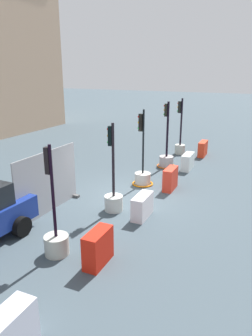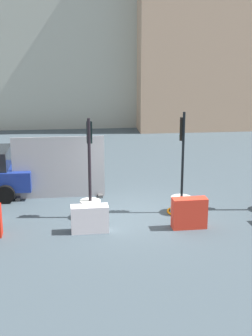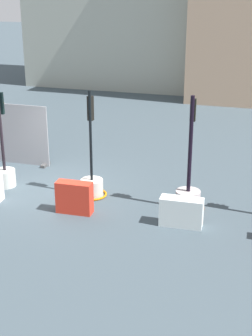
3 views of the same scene
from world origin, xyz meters
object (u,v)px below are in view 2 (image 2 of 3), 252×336
traffic_light_2 (90,201)px  traffic_light_3 (181,199)px  construction_barrier_3 (189,213)px  construction_barrier_2 (90,219)px

traffic_light_2 → traffic_light_3: traffic_light_3 is taller
traffic_light_2 → traffic_light_3: bearing=2.2°
traffic_light_2 → construction_barrier_3: size_ratio=3.04×
traffic_light_3 → construction_barrier_2: size_ratio=2.99×
construction_barrier_3 → traffic_light_2: bearing=157.9°
traffic_light_3 → construction_barrier_3: (-0.05, -1.26, 0.01)m
construction_barrier_2 → construction_barrier_3: size_ratio=1.06×
traffic_light_2 → construction_barrier_2: size_ratio=2.88×
traffic_light_2 → construction_barrier_3: (2.84, -1.15, -0.09)m
traffic_light_2 → construction_barrier_3: traffic_light_2 is taller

